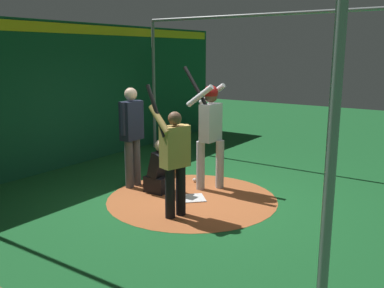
# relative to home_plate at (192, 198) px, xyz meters

# --- Properties ---
(ground_plane) EXTENTS (27.49, 27.49, 0.00)m
(ground_plane) POSITION_rel_home_plate_xyz_m (0.00, 0.00, -0.01)
(ground_plane) COLOR #195B28
(dirt_circle) EXTENTS (2.87, 2.87, 0.01)m
(dirt_circle) POSITION_rel_home_plate_xyz_m (0.00, 0.00, -0.01)
(dirt_circle) COLOR #B76033
(dirt_circle) RESTS_ON ground
(home_plate) EXTENTS (0.59, 0.59, 0.01)m
(home_plate) POSITION_rel_home_plate_xyz_m (0.00, 0.00, 0.00)
(home_plate) COLOR white
(home_plate) RESTS_ON dirt_circle
(batter) EXTENTS (0.68, 0.49, 2.20)m
(batter) POSITION_rel_home_plate_xyz_m (-0.06, 0.64, 1.14)
(batter) COLOR #B3B3B7
(batter) RESTS_ON ground
(catcher) EXTENTS (0.58, 0.40, 0.95)m
(catcher) POSITION_rel_home_plate_xyz_m (-0.66, -0.00, 0.36)
(catcher) COLOR black
(catcher) RESTS_ON ground
(umpire) EXTENTS (0.23, 0.49, 1.82)m
(umpire) POSITION_rel_home_plate_xyz_m (-1.29, -0.04, 1.02)
(umpire) COLOR #4C4C51
(umpire) RESTS_ON ground
(visitor) EXTENTS (0.62, 0.51, 1.98)m
(visitor) POSITION_rel_home_plate_xyz_m (0.23, -0.79, 0.91)
(visitor) COLOR black
(visitor) RESTS_ON ground
(back_wall) EXTENTS (0.23, 11.49, 3.06)m
(back_wall) POSITION_rel_home_plate_xyz_m (-3.52, 0.00, 1.53)
(back_wall) COLOR #145133
(back_wall) RESTS_ON ground
(cage_frame) EXTENTS (6.21, 5.58, 3.23)m
(cage_frame) POSITION_rel_home_plate_xyz_m (0.00, 0.00, 2.26)
(cage_frame) COLOR gray
(cage_frame) RESTS_ON ground
(baseball_0) EXTENTS (0.07, 0.07, 0.07)m
(baseball_0) POSITION_rel_home_plate_xyz_m (-0.49, 0.81, 0.03)
(baseball_0) COLOR white
(baseball_0) RESTS_ON dirt_circle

